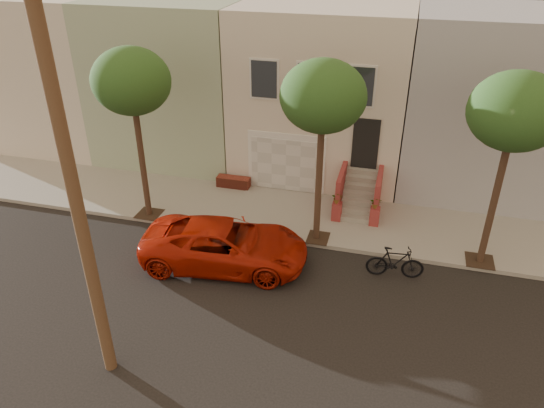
# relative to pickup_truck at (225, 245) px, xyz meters

# --- Properties ---
(ground) EXTENTS (90.00, 90.00, 0.00)m
(ground) POSITION_rel_pickup_truck_xyz_m (1.65, -1.81, -0.75)
(ground) COLOR black
(ground) RESTS_ON ground
(sidewalk) EXTENTS (40.00, 3.70, 0.15)m
(sidewalk) POSITION_rel_pickup_truck_xyz_m (1.65, 3.54, -0.67)
(sidewalk) COLOR #99978B
(sidewalk) RESTS_ON ground
(house_row) EXTENTS (33.10, 11.70, 7.00)m
(house_row) POSITION_rel_pickup_truck_xyz_m (1.65, 9.38, 2.90)
(house_row) COLOR beige
(house_row) RESTS_ON sidewalk
(tree_left) EXTENTS (2.70, 2.57, 6.30)m
(tree_left) POSITION_rel_pickup_truck_xyz_m (-3.85, 2.09, 4.51)
(tree_left) COLOR #2D2116
(tree_left) RESTS_ON sidewalk
(tree_mid) EXTENTS (2.70, 2.57, 6.30)m
(tree_mid) POSITION_rel_pickup_truck_xyz_m (2.65, 2.09, 4.51)
(tree_mid) COLOR #2D2116
(tree_mid) RESTS_ON sidewalk
(tree_right) EXTENTS (2.70, 2.57, 6.30)m
(tree_right) POSITION_rel_pickup_truck_xyz_m (8.15, 2.09, 4.51)
(tree_right) COLOR #2D2116
(tree_right) RESTS_ON sidewalk
(pickup_truck) EXTENTS (5.65, 3.10, 1.50)m
(pickup_truck) POSITION_rel_pickup_truck_xyz_m (0.00, 0.00, 0.00)
(pickup_truck) COLOR #A41807
(pickup_truck) RESTS_ON ground
(motorcycle) EXTENTS (1.86, 0.71, 1.09)m
(motorcycle) POSITION_rel_pickup_truck_xyz_m (5.43, 0.71, -0.20)
(motorcycle) COLOR black
(motorcycle) RESTS_ON ground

